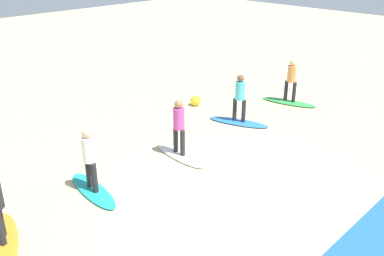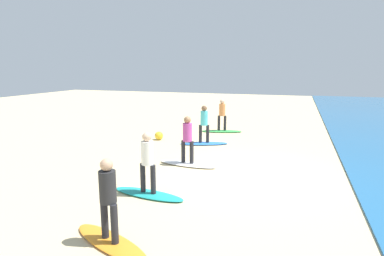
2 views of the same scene
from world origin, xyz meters
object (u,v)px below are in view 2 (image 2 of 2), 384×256
surfer_teal (147,158)px  beach_ball (159,136)px  surfboard_blue (204,143)px  surfer_white (187,136)px  surfer_blue (204,121)px  surfer_orange (108,194)px  surfer_green (222,113)px  surfboard_orange (111,242)px  surfboard_teal (148,194)px  surfboard_white (187,164)px  surfboard_green (222,131)px

surfer_teal → beach_ball: 6.70m
surfboard_blue → surfer_white: size_ratio=1.28×
surfer_blue → surfer_orange: bearing=3.6°
surfer_blue → surfer_white: 3.13m
beach_ball → surfer_green: bearing=138.5°
surfboard_orange → surfer_blue: bearing=116.4°
surfboard_teal → surfer_teal: surfer_teal is taller
surfer_green → surfer_white: size_ratio=1.00×
surfboard_blue → surfer_white: (3.11, 0.30, 0.99)m
surfer_blue → surfboard_orange: (8.38, 0.53, -0.99)m
surfer_teal → beach_ball: (-6.18, -2.44, -0.84)m
surfer_white → surfboard_blue: bearing=-174.5°
surfer_blue → surfer_green: bearing=177.3°
surfboard_blue → surfer_teal: 6.06m
surfer_white → surfer_teal: size_ratio=1.00×
surfboard_blue → surfboard_teal: size_ratio=1.00×
surfer_blue → beach_ball: (-0.21, -2.26, -0.84)m
surfer_teal → surfer_white: bearing=177.6°
surfboard_orange → beach_ball: (-8.59, -2.79, 0.15)m
surfboard_teal → beach_ball: bearing=118.8°
surfboard_white → surfer_teal: 3.03m
surfboard_blue → surfboard_orange: 8.39m
surfer_white → surfer_orange: 5.27m
surfer_white → beach_ball: 4.28m
surfer_blue → surfboard_teal: 6.06m
surfer_orange → surfer_green: bearing=-178.0°
surfboard_blue → beach_ball: size_ratio=5.39×
surfer_orange → surfboard_blue: bearing=-176.4°
surfboard_green → surfboard_white: (6.03, 0.16, 0.00)m
surfer_blue → surfer_teal: size_ratio=1.00×
surfer_white → surfer_green: bearing=-178.5°
surfboard_orange → surfer_orange: (0.00, 0.00, 0.99)m
beach_ball → surfboard_teal: bearing=21.5°
surfboard_green → surfboard_blue: (2.92, -0.14, 0.00)m
surfboard_orange → surfer_orange: 0.99m
surfboard_white → surfboard_orange: 5.27m
surfboard_white → surfer_white: 0.99m
surfboard_green → surfer_green: bearing=-104.4°
surfboard_teal → surfer_white: bearing=94.8°
surfboard_green → surfer_white: 6.12m
surfer_orange → surfboard_white: bearing=-177.5°
surfboard_green → surfboard_orange: (11.30, 0.39, 0.00)m
surfer_orange → surfboard_green: bearing=-178.0°
surfboard_white → surfer_teal: surfer_teal is taller
surfer_teal → surfer_orange: 2.43m
surfboard_green → surfboard_teal: (8.90, 0.04, 0.00)m
surfer_teal → surfer_green: bearing=-179.8°
surfboard_blue → surfboard_orange: bearing=-106.5°
surfboard_white → surfboard_teal: size_ratio=1.00×
surfboard_white → surfboard_teal: 2.87m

